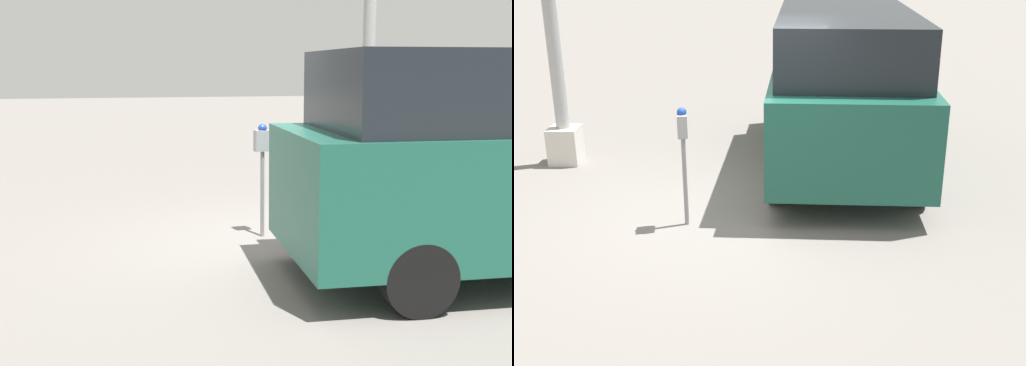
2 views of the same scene
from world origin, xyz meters
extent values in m
plane|color=slate|center=(0.00, 0.00, 0.00)|extent=(80.00, 80.00, 0.00)
cylinder|color=gray|center=(-0.34, 0.47, 0.54)|extent=(0.05, 0.05, 1.08)
cube|color=gray|center=(-0.34, 0.47, 1.21)|extent=(0.21, 0.14, 0.26)
sphere|color=navy|center=(-0.34, 0.47, 1.36)|extent=(0.11, 0.11, 0.11)
cube|color=beige|center=(1.90, 2.58, 0.28)|extent=(0.44, 0.44, 0.55)
cylinder|color=#9E9E9E|center=(1.90, 2.58, 2.89)|extent=(0.20, 0.20, 4.68)
cylinder|color=black|center=(0.43, -0.61, 0.33)|extent=(0.67, 0.27, 0.66)
cylinder|color=black|center=(0.34, -2.37, 0.33)|extent=(0.67, 0.27, 0.66)
camera|label=1|loc=(-2.16, -7.14, 2.09)|focal=45.00mm
camera|label=2|loc=(-7.28, -0.58, 3.14)|focal=45.00mm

